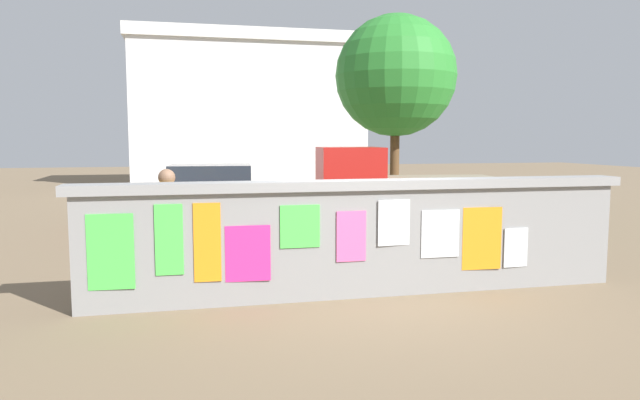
{
  "coord_description": "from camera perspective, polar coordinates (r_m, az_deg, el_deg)",
  "views": [
    {
      "loc": [
        -2.24,
        -7.07,
        2.0
      ],
      "look_at": [
        -0.24,
        1.48,
        1.09
      ],
      "focal_mm": 32.86,
      "sensor_mm": 36.0,
      "label": 1
    }
  ],
  "objects": [
    {
      "name": "motorcycle",
      "position": [
        9.48,
        -6.09,
        -3.46
      ],
      "size": [
        1.9,
        0.56,
        0.87
      ],
      "color": "black",
      "rests_on": "ground"
    },
    {
      "name": "car_parked",
      "position": [
        14.34,
        -11.18,
        0.72
      ],
      "size": [
        3.93,
        2.01,
        1.4
      ],
      "color": "black",
      "rests_on": "ground"
    },
    {
      "name": "tree_roadside",
      "position": [
        17.62,
        7.38,
        11.87
      ],
      "size": [
        3.53,
        3.53,
        5.62
      ],
      "color": "brown",
      "rests_on": "ground"
    },
    {
      "name": "auto_rickshaw_truck",
      "position": [
        11.79,
        7.64,
        0.51
      ],
      "size": [
        3.76,
        1.93,
        1.85
      ],
      "color": "black",
      "rests_on": "ground"
    },
    {
      "name": "building_background",
      "position": [
        26.68,
        -7.03,
        8.69
      ],
      "size": [
        10.23,
        4.47,
        6.57
      ],
      "color": "silver",
      "rests_on": "ground"
    },
    {
      "name": "poster_wall",
      "position": [
        7.51,
        4.32,
        -3.54
      ],
      "size": [
        7.21,
        0.42,
        1.49
      ],
      "color": "gray",
      "rests_on": "ground"
    },
    {
      "name": "person_walking",
      "position": [
        7.94,
        -14.6,
        -1.62
      ],
      "size": [
        0.48,
        0.48,
        1.62
      ],
      "color": "purple",
      "rests_on": "ground"
    },
    {
      "name": "ground",
      "position": [
        15.37,
        -4.69,
        -1.59
      ],
      "size": [
        60.0,
        60.0,
        0.0
      ],
      "primitive_type": "plane",
      "color": "#7A664C"
    }
  ]
}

